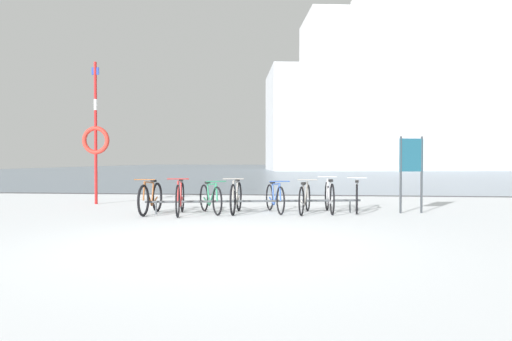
# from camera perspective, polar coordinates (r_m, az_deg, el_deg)

# --- Properties ---
(ground) EXTENTS (80.00, 132.00, 0.08)m
(ground) POSITION_cam_1_polar(r_m,az_deg,el_deg) (60.76, 5.14, 0.04)
(ground) COLOR silver
(bike_rack) EXTENTS (4.80, 1.04, 0.31)m
(bike_rack) POSITION_cam_1_polar(r_m,az_deg,el_deg) (11.10, -0.14, -3.62)
(bike_rack) COLOR #4C5156
(bike_rack) RESTS_ON ground
(bicycle_0) EXTENTS (0.46, 1.65, 0.80)m
(bicycle_0) POSITION_cam_1_polar(r_m,az_deg,el_deg) (11.22, -12.14, -3.14)
(bicycle_0) COLOR black
(bicycle_0) RESTS_ON ground
(bicycle_1) EXTENTS (0.48, 1.74, 0.82)m
(bicycle_1) POSITION_cam_1_polar(r_m,az_deg,el_deg) (10.95, -8.80, -3.16)
(bicycle_1) COLOR black
(bicycle_1) RESTS_ON ground
(bicycle_2) EXTENTS (0.83, 1.45, 0.75)m
(bicycle_2) POSITION_cam_1_polar(r_m,az_deg,el_deg) (11.17, -5.31, -3.23)
(bicycle_2) COLOR black
(bicycle_2) RESTS_ON ground
(bicycle_3) EXTENTS (0.46, 1.64, 0.81)m
(bicycle_3) POSITION_cam_1_polar(r_m,az_deg,el_deg) (11.14, -2.33, -3.11)
(bicycle_3) COLOR black
(bicycle_3) RESTS_ON ground
(bicycle_4) EXTENTS (0.64, 1.53, 0.75)m
(bicycle_4) POSITION_cam_1_polar(r_m,az_deg,el_deg) (11.28, 2.21, -3.18)
(bicycle_4) COLOR black
(bicycle_4) RESTS_ON ground
(bicycle_5) EXTENTS (0.46, 1.61, 0.76)m
(bicycle_5) POSITION_cam_1_polar(r_m,az_deg,el_deg) (11.15, 5.68, -3.22)
(bicycle_5) COLOR black
(bicycle_5) RESTS_ON ground
(bicycle_6) EXTENTS (0.46, 1.69, 0.82)m
(bicycle_6) POSITION_cam_1_polar(r_m,az_deg,el_deg) (11.41, 8.52, -2.99)
(bicycle_6) COLOR black
(bicycle_6) RESTS_ON ground
(bicycle_7) EXTENTS (0.46, 1.67, 0.79)m
(bicycle_7) POSITION_cam_1_polar(r_m,az_deg,el_deg) (11.66, 11.63, -2.98)
(bicycle_7) COLOR black
(bicycle_7) RESTS_ON ground
(info_sign) EXTENTS (0.55, 0.16, 1.75)m
(info_sign) POSITION_cam_1_polar(r_m,az_deg,el_deg) (11.69, 17.57, 0.96)
(info_sign) COLOR #33383D
(info_sign) RESTS_ON ground
(rescue_post) EXTENTS (0.78, 0.12, 3.89)m
(rescue_post) POSITION_cam_1_polar(r_m,az_deg,el_deg) (14.17, -18.10, 3.73)
(rescue_post) COLOR red
(rescue_post) RESTS_ON ground
(ferry_ship) EXTENTS (44.70, 19.03, 26.83)m
(ferry_ship) POSITION_cam_1_polar(r_m,az_deg,el_deg) (64.58, 20.95, 8.08)
(ferry_ship) COLOR silver
(ferry_ship) RESTS_ON ground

